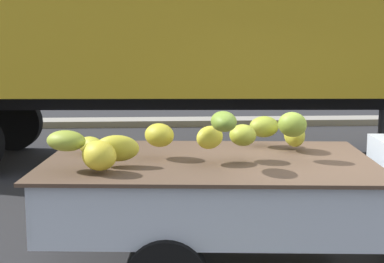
{
  "coord_description": "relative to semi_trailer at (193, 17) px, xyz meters",
  "views": [
    {
      "loc": [
        -1.65,
        -4.9,
        2.13
      ],
      "look_at": [
        -1.36,
        0.2,
        1.32
      ],
      "focal_mm": 53.53,
      "sensor_mm": 36.0,
      "label": 1
    }
  ],
  "objects": [
    {
      "name": "semi_trailer",
      "position": [
        0.0,
        0.0,
        0.0
      ],
      "size": [
        12.11,
        3.14,
        3.95
      ],
      "rotation": [
        0.0,
        0.0,
        -0.05
      ],
      "color": "gold",
      "rests_on": "ground"
    },
    {
      "name": "curb_strip",
      "position": [
        1.06,
        4.5,
        -2.46
      ],
      "size": [
        80.0,
        0.8,
        0.16
      ],
      "primitive_type": "cube",
      "color": "gray",
      "rests_on": "ground"
    }
  ]
}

